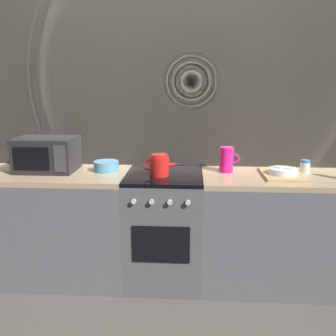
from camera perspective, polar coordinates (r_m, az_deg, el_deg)
ground_plane at (r=3.16m, az=-0.59°, el=-17.01°), size 8.00×8.00×0.00m
back_wall at (r=3.07m, az=-0.20°, el=5.97°), size 3.60×0.05×2.40m
counter_left at (r=3.14m, az=-17.39°, el=-8.64°), size 1.20×0.60×0.90m
stove_unit at (r=2.95m, az=-0.61°, el=-9.49°), size 0.60×0.63×0.90m
counter_right at (r=3.03m, az=16.89°, el=-9.49°), size 1.20×0.60×0.90m
microwave at (r=3.05m, az=-18.60°, el=2.09°), size 0.46×0.35×0.27m
kettle at (r=2.75m, az=-1.37°, el=0.43°), size 0.28×0.15×0.17m
mixing_bowl at (r=2.94m, az=-9.75°, el=0.30°), size 0.20×0.20×0.08m
pitcher at (r=2.90m, az=9.26°, el=1.34°), size 0.16×0.11×0.20m
dish_pile at (r=2.88m, az=17.69°, el=-0.76°), size 0.30×0.40×0.07m
spice_jar at (r=3.03m, az=20.86°, el=0.21°), size 0.08×0.08×0.10m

